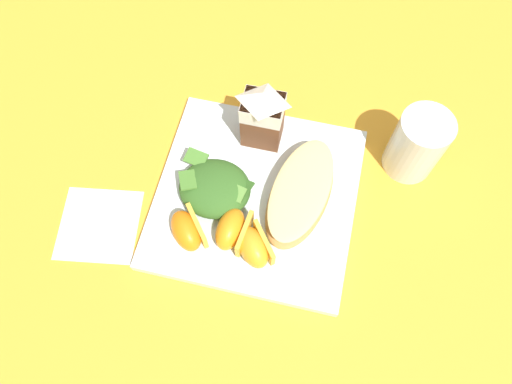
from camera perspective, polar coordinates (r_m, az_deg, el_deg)
ground at (r=0.70m, az=0.00°, el=-0.88°), size 3.00×3.00×0.00m
white_plate at (r=0.69m, az=0.00°, el=-0.62°), size 0.28×0.28×0.02m
cheesy_pizza_bread at (r=0.67m, az=5.26°, el=-0.11°), size 0.11×0.18×0.04m
green_salad_pile at (r=0.67m, az=-4.89°, el=0.44°), size 0.11×0.10×0.04m
milk_carton at (r=0.68m, az=0.81°, el=9.13°), size 0.06×0.05×0.11m
orange_wedge_front at (r=0.65m, az=-8.09°, el=-4.48°), size 0.07×0.07×0.04m
orange_wedge_middle at (r=0.64m, az=-2.89°, el=-4.46°), size 0.04×0.06×0.04m
orange_wedge_rear at (r=0.64m, az=-0.21°, el=-6.45°), size 0.07×0.07×0.04m
paper_napkin at (r=0.72m, az=-18.04°, el=-3.68°), size 0.13×0.13×0.00m
drinking_clear_cup at (r=0.72m, az=18.47°, el=5.34°), size 0.07×0.07×0.11m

